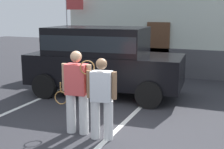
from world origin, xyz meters
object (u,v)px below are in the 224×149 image
(tennis_player_woman, at_px, (101,98))
(flag_pole, at_px, (71,21))
(parked_suv, at_px, (102,57))
(tennis_player_man, at_px, (77,91))

(tennis_player_woman, xyz_separation_m, flag_pole, (-4.15, 6.12, 1.28))
(parked_suv, xyz_separation_m, tennis_player_woman, (1.40, -3.15, -0.29))
(parked_suv, bearing_deg, tennis_player_man, -79.57)
(tennis_player_man, relative_size, tennis_player_woman, 1.06)
(parked_suv, relative_size, flag_pole, 1.53)
(tennis_player_woman, bearing_deg, tennis_player_man, -17.43)
(tennis_player_woman, bearing_deg, flag_pole, -64.34)
(tennis_player_man, distance_m, flag_pole, 7.10)
(tennis_player_man, height_order, tennis_player_woman, tennis_player_man)
(flag_pole, bearing_deg, tennis_player_woman, -55.86)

